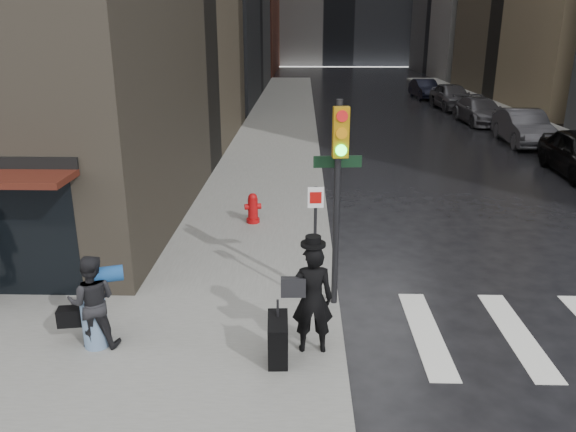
{
  "coord_description": "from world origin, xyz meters",
  "views": [
    {
      "loc": [
        1.28,
        -7.86,
        5.17
      ],
      "look_at": [
        0.97,
        3.58,
        1.3
      ],
      "focal_mm": 35.0,
      "sensor_mm": 36.0,
      "label": 1
    }
  ],
  "objects_px": {
    "parked_car_2": "(523,127)",
    "parked_car_3": "(480,111)",
    "traffic_light": "(336,178)",
    "parked_car_4": "(452,96)",
    "man_jeans": "(92,302)",
    "man_overcoat": "(305,306)",
    "fire_hydrant": "(253,209)",
    "parked_car_5": "(425,89)"
  },
  "relations": [
    {
      "from": "traffic_light",
      "to": "fire_hydrant",
      "type": "distance_m",
      "value": 5.49
    },
    {
      "from": "fire_hydrant",
      "to": "parked_car_4",
      "type": "bearing_deg",
      "value": 64.67
    },
    {
      "from": "parked_car_5",
      "to": "parked_car_4",
      "type": "bearing_deg",
      "value": -88.93
    },
    {
      "from": "traffic_light",
      "to": "parked_car_3",
      "type": "distance_m",
      "value": 24.21
    },
    {
      "from": "parked_car_3",
      "to": "traffic_light",
      "type": "bearing_deg",
      "value": -115.98
    },
    {
      "from": "parked_car_2",
      "to": "traffic_light",
      "type": "bearing_deg",
      "value": -117.62
    },
    {
      "from": "parked_car_4",
      "to": "parked_car_2",
      "type": "bearing_deg",
      "value": -91.31
    },
    {
      "from": "man_jeans",
      "to": "parked_car_2",
      "type": "distance_m",
      "value": 22.5
    },
    {
      "from": "parked_car_2",
      "to": "man_overcoat",
      "type": "bearing_deg",
      "value": -116.57
    },
    {
      "from": "man_overcoat",
      "to": "fire_hydrant",
      "type": "height_order",
      "value": "man_overcoat"
    },
    {
      "from": "traffic_light",
      "to": "parked_car_4",
      "type": "xyz_separation_m",
      "value": [
        9.17,
        28.11,
        -1.79
      ]
    },
    {
      "from": "man_overcoat",
      "to": "parked_car_4",
      "type": "height_order",
      "value": "man_overcoat"
    },
    {
      "from": "traffic_light",
      "to": "fire_hydrant",
      "type": "relative_size",
      "value": 4.72
    },
    {
      "from": "man_jeans",
      "to": "man_overcoat",
      "type": "bearing_deg",
      "value": 168.72
    },
    {
      "from": "parked_car_2",
      "to": "parked_car_5",
      "type": "bearing_deg",
      "value": 95.61
    },
    {
      "from": "man_overcoat",
      "to": "fire_hydrant",
      "type": "distance_m",
      "value": 6.53
    },
    {
      "from": "traffic_light",
      "to": "parked_car_5",
      "type": "bearing_deg",
      "value": 70.44
    },
    {
      "from": "traffic_light",
      "to": "parked_car_4",
      "type": "distance_m",
      "value": 29.62
    },
    {
      "from": "man_overcoat",
      "to": "parked_car_3",
      "type": "xyz_separation_m",
      "value": [
        9.85,
        23.95,
        -0.29
      ]
    },
    {
      "from": "parked_car_4",
      "to": "parked_car_5",
      "type": "height_order",
      "value": "parked_car_4"
    },
    {
      "from": "parked_car_3",
      "to": "parked_car_2",
      "type": "bearing_deg",
      "value": -90.94
    },
    {
      "from": "man_overcoat",
      "to": "parked_car_4",
      "type": "xyz_separation_m",
      "value": [
        9.71,
        29.79,
        -0.16
      ]
    },
    {
      "from": "parked_car_2",
      "to": "parked_car_3",
      "type": "bearing_deg",
      "value": 94.9
    },
    {
      "from": "man_jeans",
      "to": "parked_car_4",
      "type": "xyz_separation_m",
      "value": [
        13.16,
        29.66,
        -0.11
      ]
    },
    {
      "from": "traffic_light",
      "to": "parked_car_3",
      "type": "relative_size",
      "value": 0.79
    },
    {
      "from": "man_jeans",
      "to": "parked_car_2",
      "type": "height_order",
      "value": "man_jeans"
    },
    {
      "from": "parked_car_2",
      "to": "parked_car_3",
      "type": "relative_size",
      "value": 0.98
    },
    {
      "from": "man_jeans",
      "to": "parked_car_4",
      "type": "relative_size",
      "value": 0.33
    },
    {
      "from": "traffic_light",
      "to": "parked_car_2",
      "type": "height_order",
      "value": "traffic_light"
    },
    {
      "from": "man_overcoat",
      "to": "parked_car_5",
      "type": "xyz_separation_m",
      "value": [
        9.16,
        35.64,
        -0.3
      ]
    },
    {
      "from": "man_jeans",
      "to": "parked_car_5",
      "type": "relative_size",
      "value": 0.38
    },
    {
      "from": "parked_car_3",
      "to": "parked_car_4",
      "type": "xyz_separation_m",
      "value": [
        -0.14,
        5.84,
        0.13
      ]
    },
    {
      "from": "parked_car_4",
      "to": "man_jeans",
      "type": "bearing_deg",
      "value": -117.1
    },
    {
      "from": "traffic_light",
      "to": "parked_car_5",
      "type": "relative_size",
      "value": 0.91
    },
    {
      "from": "man_jeans",
      "to": "parked_car_5",
      "type": "bearing_deg",
      "value": -118.63
    },
    {
      "from": "parked_car_5",
      "to": "fire_hydrant",
      "type": "bearing_deg",
      "value": -114.11
    },
    {
      "from": "man_jeans",
      "to": "parked_car_3",
      "type": "bearing_deg",
      "value": -128.27
    },
    {
      "from": "traffic_light",
      "to": "parked_car_4",
      "type": "relative_size",
      "value": 0.78
    },
    {
      "from": "man_jeans",
      "to": "traffic_light",
      "type": "distance_m",
      "value": 4.6
    },
    {
      "from": "parked_car_2",
      "to": "fire_hydrant",
      "type": "bearing_deg",
      "value": -131.78
    },
    {
      "from": "man_overcoat",
      "to": "man_jeans",
      "type": "height_order",
      "value": "man_overcoat"
    },
    {
      "from": "fire_hydrant",
      "to": "traffic_light",
      "type": "bearing_deg",
      "value": -67.67
    }
  ]
}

